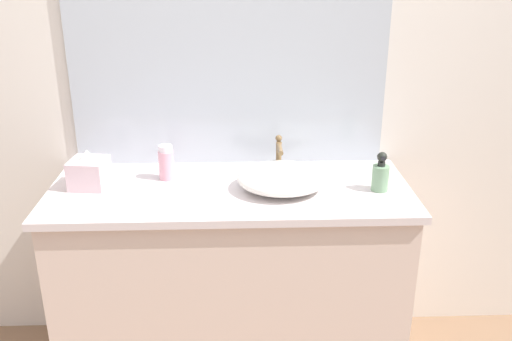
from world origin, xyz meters
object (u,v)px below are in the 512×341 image
at_px(sink_basin, 282,178).
at_px(lotion_bottle, 166,163).
at_px(soap_dispenser, 380,175).
at_px(tissue_box, 89,171).

bearing_deg(sink_basin, lotion_bottle, 165.15).
bearing_deg(lotion_bottle, soap_dispenser, -9.89).
xyz_separation_m(sink_basin, tissue_box, (-0.76, 0.05, 0.02)).
bearing_deg(soap_dispenser, lotion_bottle, 170.11).
distance_m(sink_basin, soap_dispenser, 0.38).
relative_size(sink_basin, soap_dispenser, 2.23).
relative_size(lotion_bottle, tissue_box, 0.94).
xyz_separation_m(lotion_bottle, tissue_box, (-0.30, -0.07, -0.01)).
height_order(soap_dispenser, lotion_bottle, soap_dispenser).
xyz_separation_m(soap_dispenser, lotion_bottle, (-0.84, 0.15, 0.01)).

